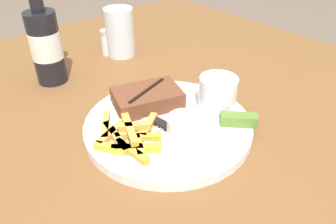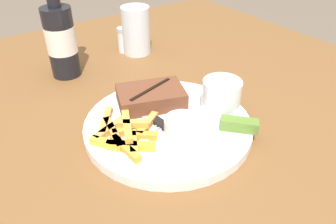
{
  "view_description": "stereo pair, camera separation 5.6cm",
  "coord_description": "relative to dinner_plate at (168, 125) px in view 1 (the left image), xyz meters",
  "views": [
    {
      "loc": [
        -0.31,
        -0.35,
        1.09
      ],
      "look_at": [
        0.0,
        0.0,
        0.77
      ],
      "focal_mm": 35.0,
      "sensor_mm": 36.0,
      "label": 1
    },
    {
      "loc": [
        -0.27,
        -0.38,
        1.09
      ],
      "look_at": [
        0.0,
        0.0,
        0.77
      ],
      "focal_mm": 35.0,
      "sensor_mm": 36.0,
      "label": 2
    }
  ],
  "objects": [
    {
      "name": "dining_table",
      "position": [
        0.0,
        0.0,
        -0.08
      ],
      "size": [
        1.19,
        1.27,
        0.73
      ],
      "color": "brown",
      "rests_on": "ground_plane"
    },
    {
      "name": "dinner_plate",
      "position": [
        0.0,
        0.0,
        0.0
      ],
      "size": [
        0.29,
        0.29,
        0.02
      ],
      "color": "white",
      "rests_on": "dining_table"
    },
    {
      "name": "steak_portion",
      "position": [
        0.01,
        0.06,
        0.02
      ],
      "size": [
        0.14,
        0.12,
        0.03
      ],
      "color": "brown",
      "rests_on": "dinner_plate"
    },
    {
      "name": "fries_pile",
      "position": [
        -0.08,
        0.0,
        0.02
      ],
      "size": [
        0.13,
        0.15,
        0.02
      ],
      "color": "#D09145",
      "rests_on": "dinner_plate"
    },
    {
      "name": "coleslaw_cup",
      "position": [
        0.1,
        -0.03,
        0.04
      ],
      "size": [
        0.07,
        0.07,
        0.06
      ],
      "color": "white",
      "rests_on": "dinner_plate"
    },
    {
      "name": "dipping_sauce_cup",
      "position": [
        0.0,
        -0.04,
        0.03
      ],
      "size": [
        0.06,
        0.06,
        0.03
      ],
      "color": "silver",
      "rests_on": "dinner_plate"
    },
    {
      "name": "pickle_spear",
      "position": [
        0.09,
        -0.09,
        0.02
      ],
      "size": [
        0.06,
        0.06,
        0.02
      ],
      "color": "#567A2D",
      "rests_on": "dinner_plate"
    },
    {
      "name": "fork_utensil",
      "position": [
        -0.07,
        -0.03,
        0.01
      ],
      "size": [
        0.13,
        0.06,
        0.0
      ],
      "rotation": [
        0.0,
        0.0,
        6.64
      ],
      "color": "#B7B7BC",
      "rests_on": "dinner_plate"
    },
    {
      "name": "knife_utensil",
      "position": [
        -0.02,
        0.03,
        0.01
      ],
      "size": [
        0.04,
        0.17,
        0.01
      ],
      "rotation": [
        0.0,
        0.0,
        1.71
      ],
      "color": "#B7B7BC",
      "rests_on": "dinner_plate"
    },
    {
      "name": "beer_bottle",
      "position": [
        -0.07,
        0.31,
        0.08
      ],
      "size": [
        0.07,
        0.07,
        0.25
      ],
      "color": "black",
      "rests_on": "dining_table"
    },
    {
      "name": "drinking_glass",
      "position": [
        0.12,
        0.32,
        0.05
      ],
      "size": [
        0.07,
        0.07,
        0.12
      ],
      "color": "silver",
      "rests_on": "dining_table"
    },
    {
      "name": "salt_shaker",
      "position": [
        0.1,
        0.35,
        0.02
      ],
      "size": [
        0.03,
        0.03,
        0.07
      ],
      "color": "white",
      "rests_on": "dining_table"
    }
  ]
}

